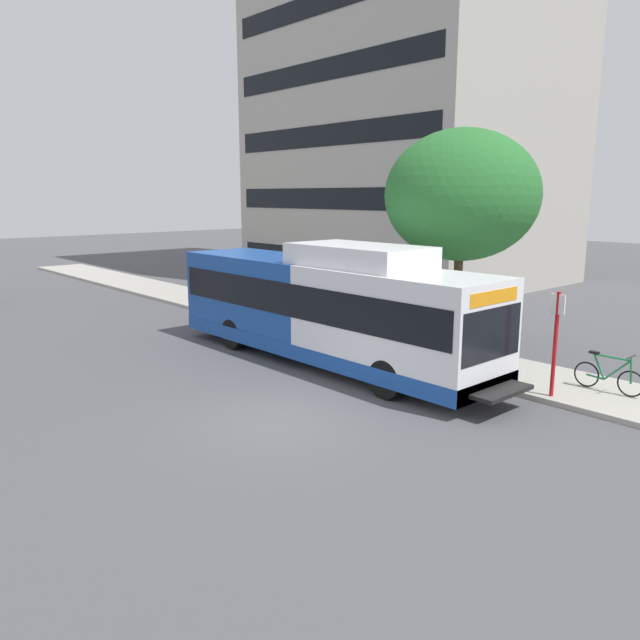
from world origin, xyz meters
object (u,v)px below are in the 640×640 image
Objects in this scene: transit_bus at (325,307)px; street_tree_near_stop at (462,196)px; bus_stop_sign_pole at (556,336)px; bicycle_parked at (608,375)px.

street_tree_near_stop is at bearing -26.14° from transit_bus.
street_tree_near_stop is (2.18, 4.46, 3.34)m from bus_stop_sign_pole.
street_tree_near_stop is at bearing 63.95° from bus_stop_sign_pole.
transit_bus is 6.61m from bus_stop_sign_pole.
bus_stop_sign_pole is at bearing -74.83° from transit_bus.
bus_stop_sign_pole is 1.48× the size of bicycle_parked.
street_tree_near_stop reaches higher than bus_stop_sign_pole.
bicycle_parked is 6.90m from street_tree_near_stop.
transit_bus is 6.96× the size of bicycle_parked.
bus_stop_sign_pole is at bearing -116.05° from street_tree_near_stop.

